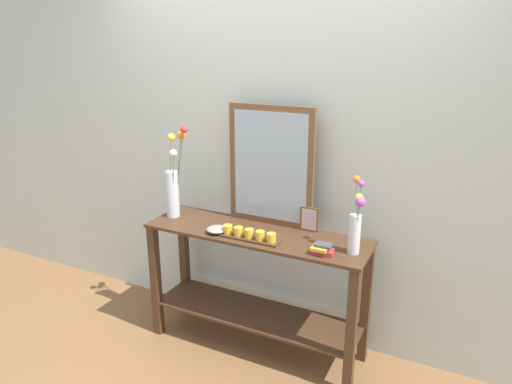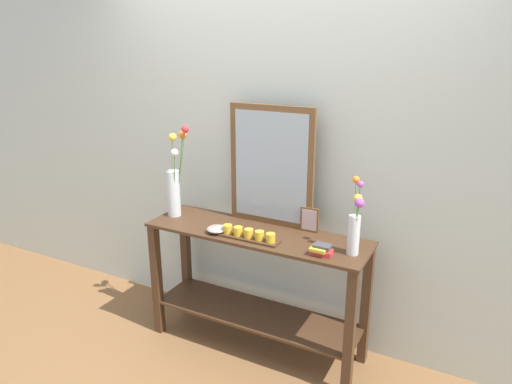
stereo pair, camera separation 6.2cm
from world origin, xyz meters
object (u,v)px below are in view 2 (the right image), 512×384
at_px(picture_frame_small, 309,220).
at_px(candle_tray, 249,235).
at_px(vase_right, 355,225).
at_px(console_table, 256,277).
at_px(mirror_leaning, 271,166).
at_px(decorative_bowl, 217,229).
at_px(tall_vase_left, 175,182).
at_px(book_stack, 321,250).

bearing_deg(picture_frame_small, candle_tray, -134.50).
bearing_deg(vase_right, console_table, 177.50).
relative_size(mirror_leaning, decorative_bowl, 5.92).
relative_size(picture_frame_small, decorative_bowl, 1.21).
xyz_separation_m(console_table, decorative_bowl, (-0.22, -0.12, 0.34)).
bearing_deg(mirror_leaning, tall_vase_left, -165.54).
xyz_separation_m(tall_vase_left, candle_tray, (0.64, -0.13, -0.21)).
relative_size(tall_vase_left, candle_tray, 1.61).
bearing_deg(mirror_leaning, vase_right, -18.52).
bearing_deg(tall_vase_left, console_table, -1.26).
xyz_separation_m(picture_frame_small, book_stack, (0.18, -0.28, -0.05)).
bearing_deg(book_stack, picture_frame_small, 122.81).
bearing_deg(tall_vase_left, candle_tray, -11.68).
bearing_deg(decorative_bowl, picture_frame_small, 29.42).
distance_m(console_table, tall_vase_left, 0.84).
bearing_deg(tall_vase_left, book_stack, -6.79).
xyz_separation_m(mirror_leaning, picture_frame_small, (0.28, -0.01, -0.31)).
bearing_deg(mirror_leaning, book_stack, -32.84).
relative_size(vase_right, book_stack, 3.45).
relative_size(candle_tray, decorative_bowl, 2.97).
bearing_deg(decorative_bowl, candle_tray, 0.24).
xyz_separation_m(console_table, vase_right, (0.64, -0.03, 0.50)).
xyz_separation_m(vase_right, picture_frame_small, (-0.34, 0.19, -0.10)).
height_order(vase_right, picture_frame_small, vase_right).
distance_m(mirror_leaning, picture_frame_small, 0.42).
relative_size(console_table, book_stack, 11.35).
distance_m(console_table, candle_tray, 0.37).
bearing_deg(picture_frame_small, decorative_bowl, -150.58).
height_order(mirror_leaning, book_stack, mirror_leaning).
distance_m(vase_right, decorative_bowl, 0.87).
relative_size(vase_right, candle_tray, 1.12).
bearing_deg(decorative_bowl, mirror_leaning, 52.52).
height_order(candle_tray, picture_frame_small, picture_frame_small).
distance_m(picture_frame_small, decorative_bowl, 0.59).
bearing_deg(console_table, mirror_leaning, 85.30).
distance_m(mirror_leaning, vase_right, 0.69).
height_order(console_table, mirror_leaning, mirror_leaning).
height_order(console_table, tall_vase_left, tall_vase_left).
distance_m(console_table, decorative_bowl, 0.42).
xyz_separation_m(vase_right, candle_tray, (-0.62, -0.09, -0.15)).
distance_m(mirror_leaning, tall_vase_left, 0.68).
relative_size(decorative_bowl, book_stack, 1.03).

